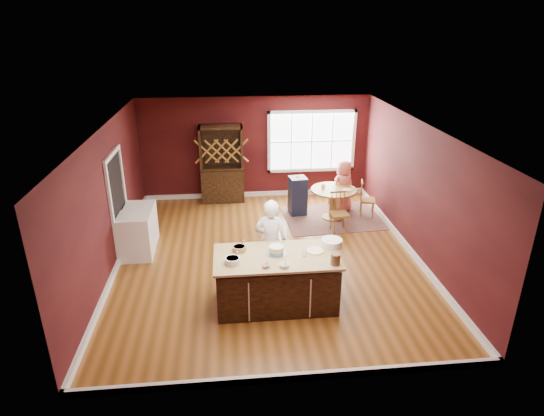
{
  "coord_description": "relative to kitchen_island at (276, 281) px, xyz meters",
  "views": [
    {
      "loc": [
        -0.74,
        -8.18,
        4.52
      ],
      "look_at": [
        0.1,
        0.08,
        1.05
      ],
      "focal_mm": 30.0,
      "sensor_mm": 36.0,
      "label": 1
    }
  ],
  "objects": [
    {
      "name": "rug",
      "position": [
        1.77,
        3.45,
        -0.43
      ],
      "size": [
        2.43,
        1.94,
        0.01
      ],
      "primitive_type": "cube",
      "rotation": [
        0.0,
        0.0,
        0.06
      ],
      "color": "brown",
      "rests_on": "ground"
    },
    {
      "name": "washer",
      "position": [
        -2.64,
        1.92,
        0.02
      ],
      "size": [
        0.63,
        0.61,
        0.91
      ],
      "primitive_type": "cube",
      "color": "white",
      "rests_on": "ground"
    },
    {
      "name": "table_cup",
      "position": [
        1.53,
        3.56,
        0.36
      ],
      "size": [
        0.13,
        0.13,
        0.09
      ],
      "primitive_type": "imported",
      "rotation": [
        0.0,
        0.0,
        0.18
      ],
      "color": "white",
      "rests_on": "dining_table"
    },
    {
      "name": "dryer",
      "position": [
        -2.64,
        2.56,
        0.0
      ],
      "size": [
        0.61,
        0.59,
        0.88
      ],
      "primitive_type": "cube",
      "color": "silver",
      "rests_on": "ground"
    },
    {
      "name": "bowl_pink",
      "position": [
        -0.21,
        -0.36,
        0.51
      ],
      "size": [
        0.14,
        0.14,
        0.05
      ],
      "primitive_type": "cylinder",
      "color": "silver",
      "rests_on": "kitchen_island"
    },
    {
      "name": "chair_south",
      "position": [
        1.74,
        2.69,
        0.03
      ],
      "size": [
        0.42,
        0.4,
        0.94
      ],
      "primitive_type": null,
      "rotation": [
        0.0,
        0.0,
        0.06
      ],
      "color": "brown",
      "rests_on": "ground"
    },
    {
      "name": "room_shell",
      "position": [
        0.0,
        1.64,
        0.91
      ],
      "size": [
        7.0,
        7.0,
        7.0
      ],
      "color": "brown",
      "rests_on": "ground"
    },
    {
      "name": "baker",
      "position": [
        -0.02,
        0.69,
        0.38
      ],
      "size": [
        0.68,
        0.55,
        1.63
      ],
      "primitive_type": "imported",
      "rotation": [
        0.0,
        0.0,
        2.85
      ],
      "color": "white",
      "rests_on": "ground"
    },
    {
      "name": "doorway",
      "position": [
        -2.97,
        2.24,
        0.59
      ],
      "size": [
        0.08,
        1.26,
        2.13
      ],
      "primitive_type": null,
      "color": "white",
      "rests_on": "room_shell"
    },
    {
      "name": "seated_woman",
      "position": [
        2.11,
        3.88,
        0.22
      ],
      "size": [
        0.77,
        0.67,
        1.32
      ],
      "primitive_type": "imported",
      "rotation": [
        0.0,
        0.0,
        3.63
      ],
      "color": "#C15A56",
      "rests_on": "ground"
    },
    {
      "name": "chair_north",
      "position": [
        2.1,
        4.24,
        0.11
      ],
      "size": [
        0.6,
        0.59,
        1.1
      ],
      "primitive_type": null,
      "rotation": [
        0.0,
        0.0,
        3.57
      ],
      "color": "brown",
      "rests_on": "ground"
    },
    {
      "name": "dinner_plate",
      "position": [
        0.66,
        0.09,
        0.49
      ],
      "size": [
        0.29,
        0.29,
        0.02
      ],
      "primitive_type": "cylinder",
      "color": "beige",
      "rests_on": "kitchen_island"
    },
    {
      "name": "hutch",
      "position": [
        -0.89,
        4.86,
        0.57
      ],
      "size": [
        1.11,
        0.46,
        2.03
      ],
      "primitive_type": "cube",
      "color": "black",
      "rests_on": "ground"
    },
    {
      "name": "high_chair",
      "position": [
        0.95,
        3.79,
        0.06
      ],
      "size": [
        0.45,
        0.45,
        1.0
      ],
      "primitive_type": null,
      "rotation": [
        0.0,
        0.0,
        0.13
      ],
      "color": "#212C46",
      "rests_on": "ground"
    },
    {
      "name": "window",
      "position": [
        1.5,
        5.11,
        1.06
      ],
      "size": [
        2.36,
        0.1,
        1.66
      ],
      "primitive_type": null,
      "color": "white",
      "rests_on": "room_shell"
    },
    {
      "name": "kitchen_island",
      "position": [
        0.0,
        0.0,
        0.0
      ],
      "size": [
        2.06,
        1.08,
        0.92
      ],
      "color": "black",
      "rests_on": "ground"
    },
    {
      "name": "layer_cake",
      "position": [
        0.01,
        0.07,
        0.55
      ],
      "size": [
        0.35,
        0.35,
        0.14
      ],
      "primitive_type": null,
      "color": "white",
      "rests_on": "kitchen_island"
    },
    {
      "name": "bowl_blue",
      "position": [
        -0.72,
        -0.17,
        0.53
      ],
      "size": [
        0.25,
        0.25,
        0.1
      ],
      "primitive_type": "cylinder",
      "color": "white",
      "rests_on": "kitchen_island"
    },
    {
      "name": "dining_table",
      "position": [
        1.77,
        3.45,
        0.1
      ],
      "size": [
        1.1,
        1.1,
        0.75
      ],
      "color": "olive",
      "rests_on": "ground"
    },
    {
      "name": "drinking_glass",
      "position": [
        0.45,
        -0.06,
        0.55
      ],
      "size": [
        0.07,
        0.07,
        0.14
      ],
      "primitive_type": "cylinder",
      "color": "silver",
      "rests_on": "kitchen_island"
    },
    {
      "name": "bowl_yellow",
      "position": [
        -0.6,
        0.23,
        0.52
      ],
      "size": [
        0.23,
        0.23,
        0.09
      ],
      "primitive_type": "cylinder",
      "color": "#AC693D",
      "rests_on": "kitchen_island"
    },
    {
      "name": "bowl_olive",
      "position": [
        0.08,
        -0.38,
        0.51
      ],
      "size": [
        0.15,
        0.15,
        0.06
      ],
      "primitive_type": "cylinder",
      "color": "beige",
      "rests_on": "kitchen_island"
    },
    {
      "name": "chair_east",
      "position": [
        2.64,
        3.51,
        0.01
      ],
      "size": [
        0.44,
        0.46,
        0.9
      ],
      "primitive_type": null,
      "rotation": [
        0.0,
        0.0,
        1.31
      ],
      "color": "brown",
      "rests_on": "ground"
    },
    {
      "name": "stoneware_crock",
      "position": [
        0.9,
        -0.37,
        0.57
      ],
      "size": [
        0.16,
        0.16,
        0.19
      ],
      "primitive_type": "cylinder",
      "color": "#4D3B1D",
      "rests_on": "kitchen_island"
    },
    {
      "name": "white_tub",
      "position": [
        0.98,
        0.25,
        0.54
      ],
      "size": [
        0.36,
        0.36,
        0.12
      ],
      "primitive_type": "cylinder",
      "color": "silver",
      "rests_on": "kitchen_island"
    },
    {
      "name": "toddler",
      "position": [
        1.02,
        3.8,
        0.37
      ],
      "size": [
        0.18,
        0.14,
        0.26
      ],
      "primitive_type": null,
      "color": "#8CA5BF",
      "rests_on": "high_chair"
    },
    {
      "name": "table_plate",
      "position": [
        2.06,
        3.37,
        0.32
      ],
      "size": [
        0.21,
        0.21,
        0.02
      ],
      "primitive_type": "cylinder",
      "color": "beige",
      "rests_on": "dining_table"
    }
  ]
}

